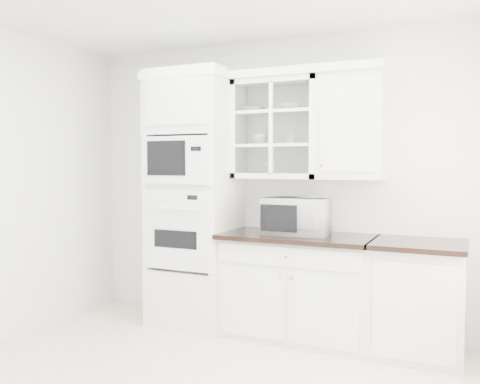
% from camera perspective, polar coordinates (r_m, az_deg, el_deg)
% --- Properties ---
extents(room_shell, '(4.00, 3.50, 2.70)m').
position_cam_1_polar(room_shell, '(3.62, -2.71, 7.06)').
color(room_shell, white).
rests_on(room_shell, ground).
extents(oven_column, '(0.76, 0.68, 2.40)m').
position_cam_1_polar(oven_column, '(4.85, -5.15, -0.78)').
color(oven_column, white).
rests_on(oven_column, ground).
extents(base_cabinet_run, '(1.32, 0.67, 0.92)m').
position_cam_1_polar(base_cabinet_run, '(4.57, 6.54, -10.40)').
color(base_cabinet_run, white).
rests_on(base_cabinet_run, ground).
extents(extra_base_cabinet, '(0.72, 0.67, 0.92)m').
position_cam_1_polar(extra_base_cabinet, '(4.37, 19.34, -11.19)').
color(extra_base_cabinet, white).
rests_on(extra_base_cabinet, ground).
extents(upper_cabinet_glass, '(0.80, 0.33, 0.90)m').
position_cam_1_polar(upper_cabinet_glass, '(4.66, 4.25, 7.06)').
color(upper_cabinet_glass, white).
rests_on(upper_cabinet_glass, room_shell).
extents(upper_cabinet_solid, '(0.55, 0.33, 0.90)m').
position_cam_1_polar(upper_cabinet_solid, '(4.47, 12.44, 7.16)').
color(upper_cabinet_solid, white).
rests_on(upper_cabinet_solid, room_shell).
extents(crown_molding, '(2.14, 0.38, 0.07)m').
position_cam_1_polar(crown_molding, '(4.74, 2.94, 12.92)').
color(crown_molding, white).
rests_on(crown_molding, room_shell).
extents(countertop_microwave, '(0.61, 0.52, 0.32)m').
position_cam_1_polar(countertop_microwave, '(4.46, 6.40, -2.66)').
color(countertop_microwave, white).
rests_on(countertop_microwave, base_cabinet_run).
extents(bowl_a, '(0.22, 0.22, 0.05)m').
position_cam_1_polar(bowl_a, '(4.75, 1.64, 9.23)').
color(bowl_a, white).
rests_on(bowl_a, upper_cabinet_glass).
extents(bowl_b, '(0.22, 0.22, 0.06)m').
position_cam_1_polar(bowl_b, '(4.63, 5.61, 9.46)').
color(bowl_b, white).
rests_on(bowl_b, upper_cabinet_glass).
extents(cup_a, '(0.13, 0.13, 0.10)m').
position_cam_1_polar(cup_a, '(4.71, 2.25, 5.92)').
color(cup_a, white).
rests_on(cup_a, upper_cabinet_glass).
extents(cup_b, '(0.10, 0.10, 0.09)m').
position_cam_1_polar(cup_b, '(4.61, 5.77, 5.90)').
color(cup_b, white).
rests_on(cup_b, upper_cabinet_glass).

